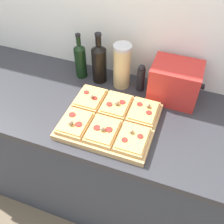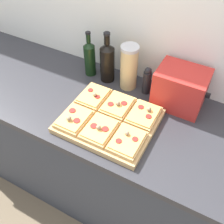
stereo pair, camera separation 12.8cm
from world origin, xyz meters
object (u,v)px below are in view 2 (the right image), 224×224
object	(u,v)px
cutting_board	(109,121)
pepper_mill	(147,81)
olive_oil_bottle	(90,58)
wine_bottle	(107,62)
toaster_oven	(180,88)
grain_jar_tall	(129,67)

from	to	relation	value
cutting_board	pepper_mill	distance (m)	0.32
cutting_board	olive_oil_bottle	size ratio (longest dim) A/B	1.64
wine_bottle	toaster_oven	world-z (taller)	wine_bottle
cutting_board	grain_jar_tall	size ratio (longest dim) A/B	1.73
cutting_board	grain_jar_tall	bearing A→B (deg)	97.94
grain_jar_tall	wine_bottle	bearing A→B (deg)	180.00
cutting_board	olive_oil_bottle	xyz separation A→B (m)	(-0.29, 0.30, 0.10)
cutting_board	pepper_mill	size ratio (longest dim) A/B	2.71
cutting_board	wine_bottle	distance (m)	0.37
cutting_board	olive_oil_bottle	world-z (taller)	olive_oil_bottle
cutting_board	toaster_oven	bearing A→B (deg)	49.41
olive_oil_bottle	cutting_board	bearing A→B (deg)	-45.96
cutting_board	wine_bottle	world-z (taller)	wine_bottle
cutting_board	olive_oil_bottle	distance (m)	0.44
grain_jar_tall	cutting_board	bearing A→B (deg)	-82.06
cutting_board	toaster_oven	distance (m)	0.40
cutting_board	pepper_mill	xyz separation A→B (m)	(0.07, 0.30, 0.07)
olive_oil_bottle	wine_bottle	size ratio (longest dim) A/B	0.91
pepper_mill	olive_oil_bottle	bearing A→B (deg)	-180.00
wine_bottle	toaster_oven	bearing A→B (deg)	-0.99
pepper_mill	toaster_oven	xyz separation A→B (m)	(0.19, -0.01, 0.02)
grain_jar_tall	pepper_mill	distance (m)	0.12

